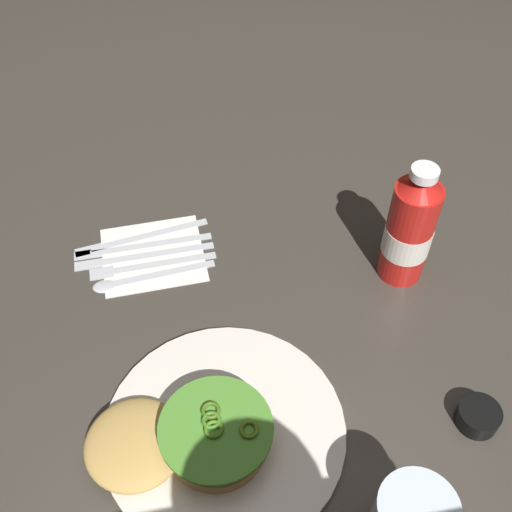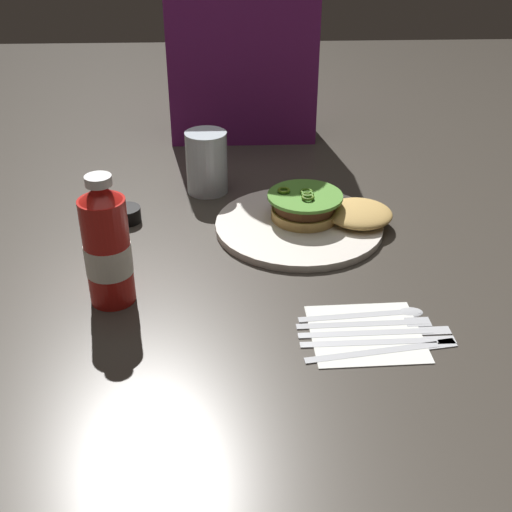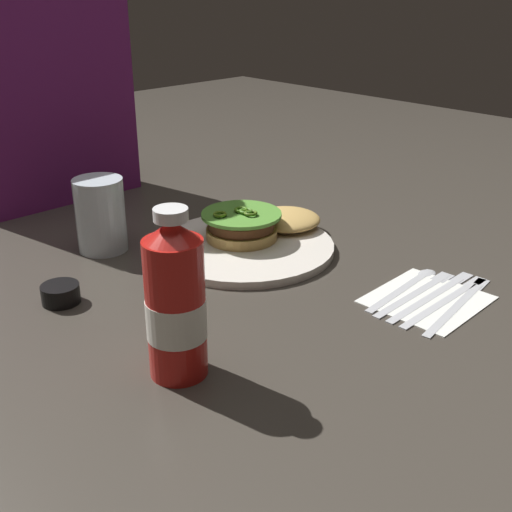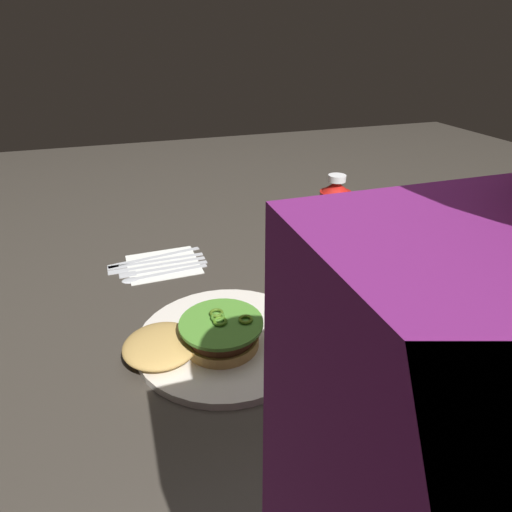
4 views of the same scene
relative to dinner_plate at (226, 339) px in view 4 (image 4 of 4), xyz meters
The scene contains 12 objects.
ground_plane 0.17m from the dinner_plate, 160.10° to the right, with size 3.00×3.00×0.00m, color #3C362F.
dinner_plate is the anchor object (origin of this frame).
burger_sandwich 0.06m from the dinner_plate, 16.42° to the left, with size 0.22×0.14×0.05m.
ketchup_bottle 0.38m from the dinner_plate, 144.97° to the right, with size 0.07×0.07×0.20m.
water_glass 0.24m from the dinner_plate, 134.92° to the left, with size 0.08×0.08×0.12m, color silver.
condiment_cup 0.32m from the dinner_plate, behind, with size 0.05×0.05×0.03m, color black.
napkin 0.32m from the dinner_plate, 78.35° to the right, with size 0.15×0.14×0.00m, color white.
steak_knife 0.36m from the dinner_plate, 75.28° to the right, with size 0.21×0.05×0.00m.
butter_knife 0.35m from the dinner_plate, 74.57° to the right, with size 0.22×0.02×0.00m.
table_knife 0.32m from the dinner_plate, 73.67° to the right, with size 0.22×0.02×0.00m.
fork_utensil 0.30m from the dinner_plate, 74.09° to the right, with size 0.19×0.02×0.00m.
spoon_utensil 0.28m from the dinner_plate, 71.03° to the right, with size 0.19×0.03×0.00m.
Camera 4 is at (0.30, 0.63, 0.47)m, focal length 30.59 mm.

